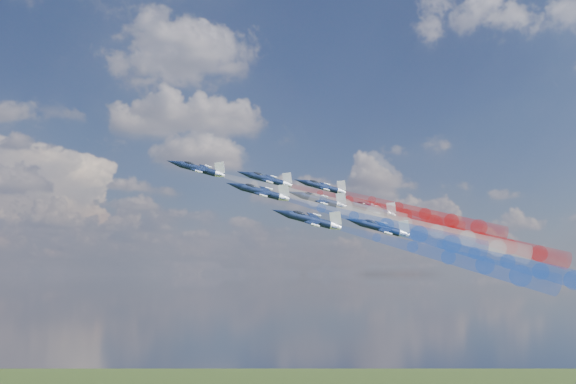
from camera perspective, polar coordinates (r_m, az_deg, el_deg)
name	(u,v)px	position (r m, az deg, el deg)	size (l,w,h in m)	color
jet_lead	(198,169)	(140.29, -7.89, 2.02)	(10.58, 13.22, 3.53)	black
trail_lead	(314,199)	(138.12, 2.32, -0.65)	(4.41, 39.70, 4.41)	white
jet_inner_left	(261,192)	(128.32, -2.43, 0.01)	(10.58, 13.22, 3.53)	black
trail_inner_left	(386,225)	(128.97, 8.66, -2.90)	(4.41, 39.70, 4.41)	blue
jet_inner_right	(267,179)	(147.10, -1.87, 1.12)	(10.58, 13.22, 3.53)	black
trail_inner_right	(377,208)	(147.53, 7.81, -1.42)	(4.41, 39.70, 4.41)	red
jet_outer_left	(310,220)	(117.02, 1.94, -2.46)	(10.58, 13.22, 3.53)	black
trail_outer_left	(448,256)	(120.05, 13.94, -5.52)	(4.41, 39.70, 4.41)	blue
jet_center_third	(319,200)	(137.83, 2.76, -0.69)	(10.58, 13.22, 3.53)	black
trail_center_third	(437,231)	(140.61, 12.96, -3.34)	(4.41, 39.70, 4.41)	white
jet_outer_right	(322,187)	(157.61, 3.04, 0.46)	(10.58, 13.22, 3.53)	black
trail_outer_right	(425,214)	(160.08, 11.97, -1.88)	(4.41, 39.70, 4.41)	red
jet_rear_left	(380,228)	(128.78, 8.11, -3.14)	(10.58, 13.22, 3.53)	black
trail_rear_left	(508,261)	(134.23, 18.77, -5.81)	(4.41, 39.70, 4.41)	blue
jet_rear_right	(371,209)	(147.78, 7.28, -1.50)	(10.58, 13.22, 3.53)	black
trail_rear_right	(481,238)	(152.39, 16.64, -3.92)	(4.41, 39.70, 4.41)	red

